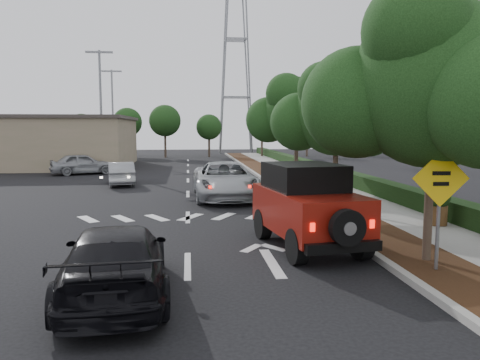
{
  "coord_description": "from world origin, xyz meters",
  "views": [
    {
      "loc": [
        0.05,
        -10.7,
        3.2
      ],
      "look_at": [
        1.56,
        3.0,
        1.67
      ],
      "focal_mm": 35.0,
      "sensor_mm": 36.0,
      "label": 1
    }
  ],
  "objects": [
    {
      "name": "light_pole_b",
      "position": [
        -7.5,
        38.0,
        0.0
      ],
      "size": [
        2.0,
        0.22,
        9.0
      ],
      "primitive_type": null,
      "color": "slate",
      "rests_on": "ground"
    },
    {
      "name": "street_tree_near",
      "position": [
        5.6,
        -0.5,
        0.0
      ],
      "size": [
        3.8,
        3.8,
        5.92
      ],
      "primitive_type": null,
      "color": "black",
      "rests_on": "ground"
    },
    {
      "name": "ground",
      "position": [
        0.0,
        0.0,
        0.0
      ],
      "size": [
        120.0,
        120.0,
        0.0
      ],
      "primitive_type": "plane",
      "color": "black",
      "rests_on": "ground"
    },
    {
      "name": "terracotta_planter",
      "position": [
        7.93,
        3.22,
        0.91
      ],
      "size": [
        0.77,
        0.77,
        1.35
      ],
      "rotation": [
        0.0,
        0.0,
        -0.13
      ],
      "color": "brown",
      "rests_on": "ground"
    },
    {
      "name": "planting_strip",
      "position": [
        5.6,
        12.0,
        0.06
      ],
      "size": [
        1.8,
        70.0,
        0.12
      ],
      "primitive_type": "cube",
      "color": "black",
      "rests_on": "ground"
    },
    {
      "name": "red_jeep",
      "position": [
        3.17,
        1.49,
        1.14
      ],
      "size": [
        2.47,
        4.54,
        2.24
      ],
      "rotation": [
        0.0,
        0.0,
        0.14
      ],
      "color": "black",
      "rests_on": "ground"
    },
    {
      "name": "light_pole_a",
      "position": [
        -6.5,
        26.0,
        0.0
      ],
      "size": [
        2.0,
        0.22,
        9.0
      ],
      "primitive_type": null,
      "color": "slate",
      "rests_on": "ground"
    },
    {
      "name": "hedge",
      "position": [
        8.9,
        12.0,
        0.4
      ],
      "size": [
        0.8,
        70.0,
        0.8
      ],
      "primitive_type": "cube",
      "color": "black",
      "rests_on": "ground"
    },
    {
      "name": "silver_suv_ahead",
      "position": [
        1.7,
        10.48,
        0.83
      ],
      "size": [
        2.85,
        6.01,
        1.66
      ],
      "primitive_type": "imported",
      "rotation": [
        0.0,
        0.0,
        0.02
      ],
      "color": "#ABAFB3",
      "rests_on": "ground"
    },
    {
      "name": "parked_suv",
      "position": [
        -7.25,
        22.63,
        0.74
      ],
      "size": [
        4.66,
        3.19,
        1.47
      ],
      "primitive_type": "imported",
      "rotation": [
        0.0,
        0.0,
        1.94
      ],
      "color": "#989B9F",
      "rests_on": "ground"
    },
    {
      "name": "silver_sedan_oncoming",
      "position": [
        -3.77,
        16.26,
        0.65
      ],
      "size": [
        2.04,
        4.11,
        1.29
      ],
      "primitive_type": "imported",
      "rotation": [
        0.0,
        0.0,
        3.32
      ],
      "color": "#9B9EA2",
      "rests_on": "ground"
    },
    {
      "name": "street_tree_mid",
      "position": [
        5.6,
        6.5,
        0.0
      ],
      "size": [
        3.2,
        3.2,
        5.32
      ],
      "primitive_type": null,
      "color": "black",
      "rests_on": "ground"
    },
    {
      "name": "sidewalk",
      "position": [
        7.5,
        12.0,
        0.06
      ],
      "size": [
        2.0,
        70.0,
        0.12
      ],
      "primitive_type": "cube",
      "color": "gray",
      "rests_on": "ground"
    },
    {
      "name": "transmission_tower",
      "position": [
        6.0,
        48.0,
        0.0
      ],
      "size": [
        7.0,
        4.0,
        28.0
      ],
      "primitive_type": null,
      "color": "slate",
      "rests_on": "ground"
    },
    {
      "name": "curb",
      "position": [
        4.6,
        12.0,
        0.07
      ],
      "size": [
        0.2,
        70.0,
        0.15
      ],
      "primitive_type": "cube",
      "color": "#9E9B93",
      "rests_on": "ground"
    },
    {
      "name": "black_suv_oncoming",
      "position": [
        -1.34,
        -1.86,
        0.69
      ],
      "size": [
        2.33,
        4.88,
        1.37
      ],
      "primitive_type": "imported",
      "rotation": [
        0.0,
        0.0,
        3.23
      ],
      "color": "black",
      "rests_on": "ground"
    },
    {
      "name": "street_tree_far",
      "position": [
        5.6,
        13.0,
        0.0
      ],
      "size": [
        3.4,
        3.4,
        5.62
      ],
      "primitive_type": null,
      "color": "black",
      "rests_on": "ground"
    },
    {
      "name": "speed_hump_sign",
      "position": [
        5.4,
        -1.32,
        1.81
      ],
      "size": [
        1.22,
        0.15,
        2.61
      ],
      "rotation": [
        0.0,
        0.0,
        -0.09
      ],
      "color": "slate",
      "rests_on": "ground"
    }
  ]
}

